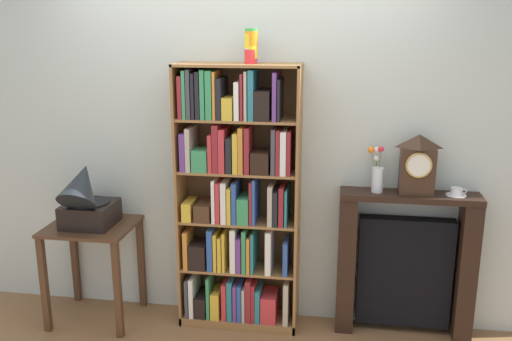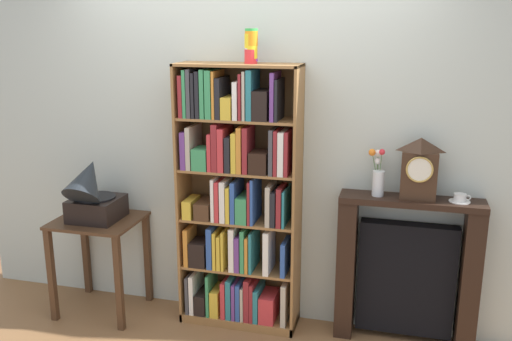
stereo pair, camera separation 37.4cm
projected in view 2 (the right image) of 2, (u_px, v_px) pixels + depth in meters
ground_plane at (235, 331)px, 3.93m from camera, size 7.39×6.40×0.02m
wall_back at (253, 137)px, 3.89m from camera, size 4.39×0.08×2.64m
bookshelf at (237, 204)px, 3.83m from camera, size 0.83×0.29×1.84m
cup_stack at (251, 46)px, 3.54m from camera, size 0.09×0.09×0.22m
side_table_left at (99, 241)px, 4.07m from camera, size 0.60×0.52×0.72m
gramophone at (92, 193)px, 3.93m from camera, size 0.34×0.45×0.52m
fireplace_mantel at (406, 271)px, 3.70m from camera, size 0.91×0.22×1.01m
mantel_clock at (419, 169)px, 3.49m from camera, size 0.22×0.14×0.40m
flower_vase at (378, 176)px, 3.59m from camera, size 0.11×0.12×0.31m
teacup_with_saucer at (460, 198)px, 3.48m from camera, size 0.13×0.13×0.05m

